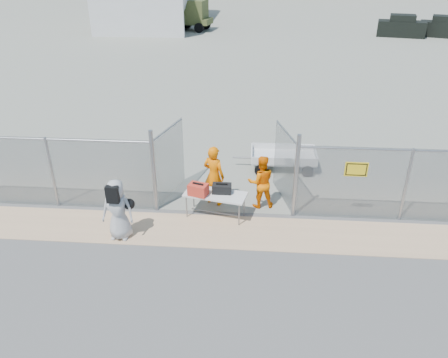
# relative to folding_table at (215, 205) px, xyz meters

# --- Properties ---
(ground) EXTENTS (160.00, 160.00, 0.00)m
(ground) POSITION_rel_folding_table_xyz_m (0.23, -1.79, -0.37)
(ground) COLOR #4F4F4F
(tarmac_inside) EXTENTS (160.00, 80.00, 0.01)m
(tarmac_inside) POSITION_rel_folding_table_xyz_m (0.23, 40.21, -0.36)
(tarmac_inside) COLOR gray
(tarmac_inside) RESTS_ON ground
(dirt_strip) EXTENTS (44.00, 1.60, 0.01)m
(dirt_strip) POSITION_rel_folding_table_xyz_m (0.23, -0.79, -0.36)
(dirt_strip) COLOR tan
(dirt_strip) RESTS_ON ground
(chain_link_fence) EXTENTS (40.00, 0.20, 2.20)m
(chain_link_fence) POSITION_rel_folding_table_xyz_m (0.23, 0.21, 0.73)
(chain_link_fence) COLOR gray
(chain_link_fence) RESTS_ON ground
(folding_table) EXTENTS (1.85, 1.07, 0.74)m
(folding_table) POSITION_rel_folding_table_xyz_m (0.00, 0.00, 0.00)
(folding_table) COLOR silver
(folding_table) RESTS_ON ground
(orange_bag) EXTENTS (0.60, 0.48, 0.32)m
(orange_bag) POSITION_rel_folding_table_xyz_m (-0.47, -0.10, 0.53)
(orange_bag) COLOR red
(orange_bag) RESTS_ON folding_table
(black_duffel) EXTENTS (0.53, 0.31, 0.26)m
(black_duffel) POSITION_rel_folding_table_xyz_m (0.18, 0.08, 0.50)
(black_duffel) COLOR black
(black_duffel) RESTS_ON folding_table
(security_worker_left) EXTENTS (0.81, 0.69, 1.86)m
(security_worker_left) POSITION_rel_folding_table_xyz_m (-0.11, 0.72, 0.56)
(security_worker_left) COLOR #ED6A01
(security_worker_left) RESTS_ON ground
(security_worker_right) EXTENTS (0.89, 0.75, 1.63)m
(security_worker_right) POSITION_rel_folding_table_xyz_m (1.28, 0.66, 0.45)
(security_worker_right) COLOR #ED6A01
(security_worker_right) RESTS_ON ground
(visitor) EXTENTS (0.85, 0.58, 1.70)m
(visitor) POSITION_rel_folding_table_xyz_m (-2.42, -1.24, 0.48)
(visitor) COLOR #A2A2A2
(visitor) RESTS_ON ground
(utility_trailer) EXTENTS (2.94, 1.53, 0.71)m
(utility_trailer) POSITION_rel_folding_table_xyz_m (2.06, 3.34, -0.01)
(utility_trailer) COLOR silver
(utility_trailer) RESTS_ON ground
(military_truck) EXTENTS (6.10, 3.15, 2.77)m
(military_truck) POSITION_rel_folding_table_xyz_m (-6.54, 33.59, 1.02)
(military_truck) COLOR #485026
(military_truck) RESTS_ON ground
(parked_vehicle_near) EXTENTS (4.37, 2.73, 1.84)m
(parked_vehicle_near) POSITION_rel_folding_table_xyz_m (13.74, 31.43, 0.55)
(parked_vehicle_near) COLOR black
(parked_vehicle_near) RESTS_ON ground
(parked_vehicle_mid) EXTENTS (4.28, 3.05, 1.77)m
(parked_vehicle_mid) POSITION_rel_folding_table_xyz_m (17.43, 31.54, 0.52)
(parked_vehicle_mid) COLOR black
(parked_vehicle_mid) RESTS_ON ground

